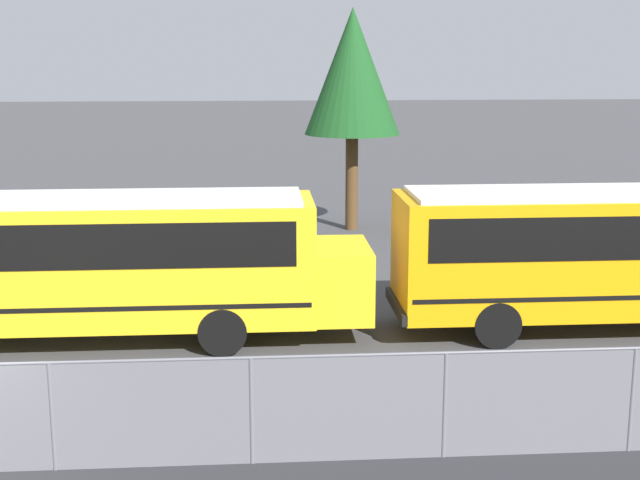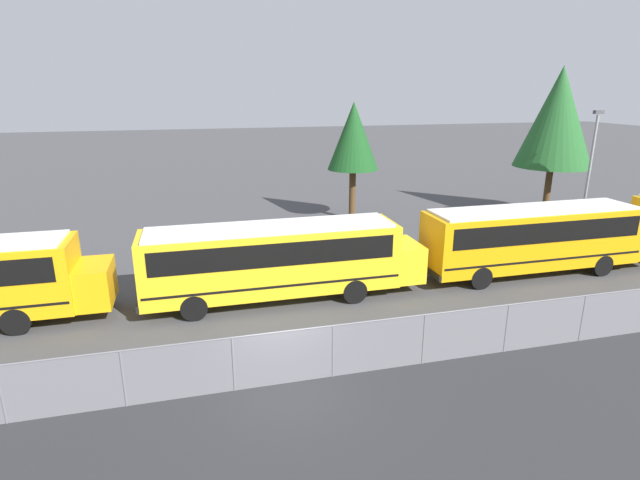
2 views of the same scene
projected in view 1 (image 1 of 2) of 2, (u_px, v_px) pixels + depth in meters
school_bus_3 at (85, 257)px, 19.28m from camera, size 11.79×2.48×3.24m
school_bus_4 at (638, 247)px, 20.21m from camera, size 11.79×2.48×3.24m
tree_3 at (352, 73)px, 30.78m from camera, size 3.34×3.34×7.75m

